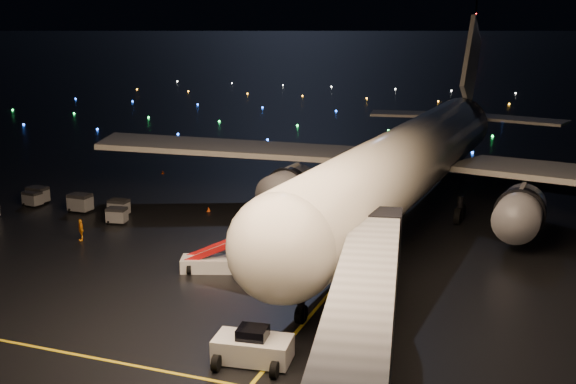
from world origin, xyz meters
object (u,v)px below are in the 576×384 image
airliner (419,117)px  baggage_cart_4 (38,195)px  baggage_cart_0 (117,216)px  baggage_cart_3 (32,199)px  crew_c (81,230)px  baggage_cart_2 (80,203)px  pushback_tug (253,345)px  belt_loader (213,249)px  baggage_cart_1 (119,207)px

airliner → baggage_cart_4: (-37.37, -10.15, -8.64)m
baggage_cart_0 → baggage_cart_3: bearing=157.6°
crew_c → baggage_cart_2: 9.81m
baggage_cart_0 → baggage_cart_3: (-11.72, 2.44, -0.01)m
pushback_tug → baggage_cart_4: pushback_tug is taller
belt_loader → baggage_cart_3: belt_loader is taller
crew_c → baggage_cart_2: size_ratio=0.90×
baggage_cart_4 → baggage_cart_1: bearing=-2.9°
baggage_cart_3 → crew_c: bearing=-27.0°
baggage_cart_1 → baggage_cart_2: bearing=-179.7°
airliner → baggage_cart_3: 39.77m
baggage_cart_2 → crew_c: bearing=-52.8°
baggage_cart_3 → baggage_cart_1: bearing=7.6°
baggage_cart_3 → airliner: bearing=24.3°
baggage_cart_2 → baggage_cart_4: bearing=168.3°
belt_loader → baggage_cart_0: belt_loader is taller
baggage_cart_0 → baggage_cart_4: (-11.99, 3.62, 0.10)m
airliner → baggage_cart_1: 30.36m
belt_loader → baggage_cart_4: size_ratio=3.45×
pushback_tug → baggage_cart_3: size_ratio=2.44×
airliner → belt_loader: (-11.21, -22.28, -7.80)m
baggage_cart_0 → baggage_cart_3: size_ratio=1.01×
baggage_cart_3 → belt_loader: bearing=-15.6°
baggage_cart_0 → airliner: bearing=17.8°
pushback_tug → baggage_cart_0: size_ratio=2.42×
pushback_tug → baggage_cart_2: bearing=133.7°
pushback_tug → airliner: bearing=79.0°
baggage_cart_0 → belt_loader: bearing=-41.7°
pushback_tug → baggage_cart_2: (-28.64, 23.42, -0.11)m
baggage_cart_0 → baggage_cart_3: 11.97m
baggage_cart_1 → baggage_cart_2: (-4.30, -0.25, 0.13)m
belt_loader → baggage_cart_2: bearing=131.9°
belt_loader → baggage_cart_3: bearing=137.3°
airliner → baggage_cart_1: airliner is taller
baggage_cart_2 → baggage_cart_0: bearing=-20.6°
baggage_cart_2 → baggage_cart_4: size_ratio=1.06×
baggage_cart_1 → baggage_cart_4: size_ratio=0.91×
pushback_tug → baggage_cart_1: 33.96m
pushback_tug → baggage_cart_4: 42.82m
belt_loader → crew_c: (-14.06, 2.88, -0.73)m
airliner → baggage_cart_0: (-25.39, -13.77, -8.74)m
airliner → baggage_cart_3: bearing=-159.7°
airliner → baggage_cart_3: airliner is taller
baggage_cart_0 → baggage_cart_4: bearing=152.5°
crew_c → baggage_cart_3: (-11.83, 8.08, -0.21)m
belt_loader → crew_c: 14.37m
baggage_cart_1 → baggage_cart_4: baggage_cart_4 is taller
belt_loader → baggage_cart_3: 28.13m
airliner → belt_loader: size_ratio=9.58×
baggage_cart_2 → belt_loader: bearing=-27.7°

